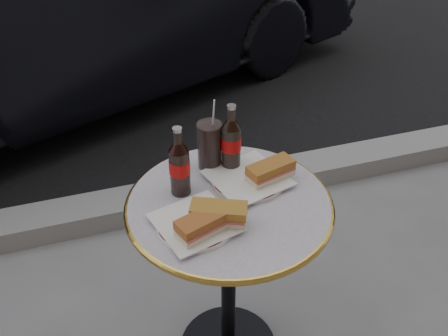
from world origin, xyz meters
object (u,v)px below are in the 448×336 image
object	(u,v)px
plate_left	(195,224)
cola_bottle_left	(179,161)
plate_right	(248,180)
cola_bottle_right	(231,138)
bistro_table	(229,285)
cola_glass	(210,145)

from	to	relation	value
plate_left	cola_bottle_left	xyz separation A→B (m)	(-0.00, 0.16, 0.11)
plate_left	plate_right	xyz separation A→B (m)	(0.21, 0.15, 0.00)
plate_left	plate_right	world-z (taller)	same
cola_bottle_left	cola_bottle_right	size ratio (longest dim) A/B	0.98
plate_right	plate_left	bearing A→B (deg)	-144.74
bistro_table	plate_left	distance (m)	0.40
plate_right	cola_bottle_left	bearing A→B (deg)	176.41
cola_bottle_left	cola_bottle_right	world-z (taller)	cola_bottle_right
plate_left	cola_bottle_left	world-z (taller)	cola_bottle_left
plate_right	cola_glass	size ratio (longest dim) A/B	1.43
bistro_table	cola_bottle_left	xyz separation A→B (m)	(-0.12, 0.09, 0.48)
cola_bottle_left	plate_right	bearing A→B (deg)	-3.59
bistro_table	cola_bottle_right	bearing A→B (deg)	69.82
bistro_table	cola_glass	size ratio (longest dim) A/B	4.54
cola_bottle_right	plate_right	bearing A→B (deg)	-72.12
cola_bottle_right	plate_left	bearing A→B (deg)	-128.12
plate_right	cola_bottle_left	distance (m)	0.24
cola_glass	cola_bottle_right	bearing A→B (deg)	-26.37
plate_left	plate_right	size ratio (longest dim) A/B	0.94
bistro_table	cola_bottle_left	world-z (taller)	cola_bottle_left
bistro_table	cola_glass	world-z (taller)	cola_glass
plate_right	cola_bottle_left	xyz separation A→B (m)	(-0.21, 0.01, 0.11)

